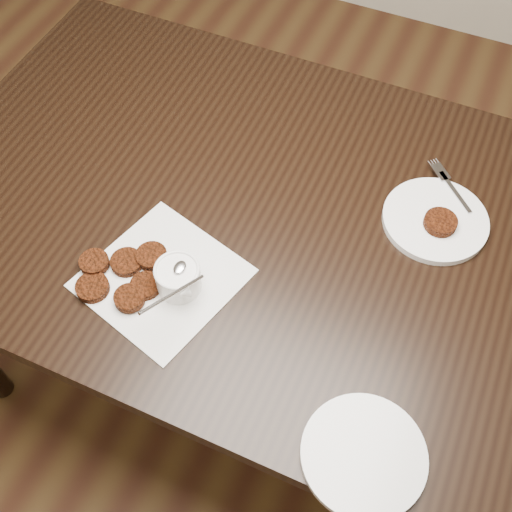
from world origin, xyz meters
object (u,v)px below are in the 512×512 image
(napkin, at_px, (162,278))
(plate_empty, at_px, (364,455))
(table, at_px, (262,299))
(sauce_ramekin, at_px, (176,269))
(plate_with_patty, at_px, (436,218))

(napkin, xyz_separation_m, plate_empty, (0.47, -0.17, 0.01))
(table, height_order, napkin, napkin)
(table, bearing_deg, sauce_ramekin, -107.60)
(table, height_order, sauce_ramekin, sauce_ramekin)
(napkin, relative_size, sauce_ramekin, 2.21)
(plate_with_patty, bearing_deg, sauce_ramekin, -139.49)
(napkin, distance_m, plate_empty, 0.50)
(table, relative_size, plate_with_patty, 6.93)
(table, bearing_deg, napkin, -116.19)
(table, xyz_separation_m, plate_with_patty, (0.34, 0.12, 0.39))
(plate_with_patty, distance_m, plate_empty, 0.52)
(sauce_ramekin, height_order, plate_empty, sauce_ramekin)
(table, distance_m, plate_empty, 0.66)
(napkin, distance_m, sauce_ramekin, 0.07)
(sauce_ramekin, xyz_separation_m, plate_with_patty, (0.41, 0.35, -0.05))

